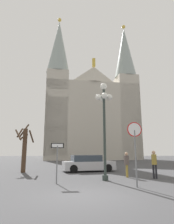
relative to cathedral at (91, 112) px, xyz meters
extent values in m
plane|color=#424244|center=(-2.02, -32.54, -9.92)|extent=(120.00, 120.00, 0.00)
cube|color=#BCB5A5|center=(-0.11, 0.88, -2.24)|extent=(20.08, 12.66, 15.37)
pyramid|color=#BCB5A5|center=(0.42, -3.26, 7.20)|extent=(6.82, 2.83, 3.50)
cylinder|color=gold|center=(0.42, -3.26, 9.85)|extent=(0.70, 0.70, 1.80)
cube|color=#BCB5A5|center=(-6.99, -3.07, -1.22)|extent=(4.78, 4.78, 17.40)
cone|color=gray|center=(-6.99, -3.07, 13.48)|extent=(4.69, 4.69, 12.01)
sphere|color=gold|center=(-6.99, -3.07, 19.89)|extent=(0.80, 0.80, 0.80)
cube|color=#BCB5A5|center=(7.54, -1.20, -1.22)|extent=(4.78, 4.78, 17.40)
cone|color=gray|center=(7.54, -1.20, 13.48)|extent=(4.69, 4.69, 12.01)
sphere|color=gold|center=(7.54, -1.20, 19.89)|extent=(0.80, 0.80, 0.80)
cylinder|color=slate|center=(0.43, -30.80, -8.54)|extent=(0.08, 0.08, 2.77)
cylinder|color=red|center=(0.43, -30.80, -7.12)|extent=(0.75, 0.07, 0.74)
cylinder|color=white|center=(0.43, -30.82, -7.12)|extent=(0.65, 0.03, 0.65)
cylinder|color=slate|center=(-3.60, -29.59, -8.91)|extent=(0.07, 0.07, 2.02)
cube|color=black|center=(-3.60, -29.59, -7.90)|extent=(0.72, 0.09, 0.27)
cube|color=white|center=(-3.60, -29.61, -7.90)|extent=(0.60, 0.06, 0.19)
cylinder|color=#2D3833|center=(-0.82, -28.56, -7.10)|extent=(0.16, 0.16, 5.65)
cylinder|color=#2D3833|center=(-0.82, -28.56, -9.77)|extent=(0.36, 0.36, 0.30)
sphere|color=white|center=(-0.82, -28.56, -4.06)|extent=(0.43, 0.43, 0.43)
sphere|color=white|center=(-0.47, -28.56, -4.79)|extent=(0.39, 0.39, 0.39)
cylinder|color=#2D3833|center=(-0.65, -28.56, -4.79)|extent=(0.05, 0.35, 0.05)
sphere|color=white|center=(-0.82, -28.20, -4.79)|extent=(0.39, 0.39, 0.39)
cylinder|color=#2D3833|center=(-0.82, -28.38, -4.79)|extent=(0.35, 0.05, 0.05)
sphere|color=white|center=(-1.17, -28.56, -4.79)|extent=(0.39, 0.39, 0.39)
cylinder|color=#2D3833|center=(-1.00, -28.56, -4.79)|extent=(0.05, 0.35, 0.05)
sphere|color=white|center=(-0.82, -28.91, -4.79)|extent=(0.39, 0.39, 0.39)
cylinder|color=#2D3833|center=(-0.82, -28.73, -4.79)|extent=(0.35, 0.05, 0.05)
cylinder|color=#473323|center=(-6.98, -24.00, -8.14)|extent=(0.37, 0.37, 3.57)
cylinder|color=#473323|center=(-7.18, -23.73, -7.02)|extent=(0.68, 0.54, 0.55)
cylinder|color=#473323|center=(-6.44, -24.04, -7.01)|extent=(0.22, 1.17, 0.99)
cylinder|color=#473323|center=(-7.45, -23.95, -6.69)|extent=(0.22, 1.04, 0.86)
cylinder|color=#473323|center=(-7.18, -23.69, -6.49)|extent=(0.77, 0.58, 1.21)
cylinder|color=#473323|center=(-7.45, -24.37, -6.89)|extent=(0.90, 1.08, 0.98)
cube|color=#B7B7BC|center=(-1.59, -23.40, -9.42)|extent=(4.65, 2.72, 0.70)
cube|color=#333D47|center=(-1.80, -23.45, -8.81)|extent=(2.74, 2.10, 0.52)
cylinder|color=black|center=(-0.33, -22.29, -9.60)|extent=(0.67, 0.36, 0.64)
cylinder|color=black|center=(0.04, -23.81, -9.60)|extent=(0.67, 0.36, 0.64)
cylinder|color=black|center=(-3.21, -22.98, -9.60)|extent=(0.67, 0.36, 0.64)
cylinder|color=black|center=(-2.84, -24.51, -9.60)|extent=(0.67, 0.36, 0.64)
cylinder|color=black|center=(2.37, -27.87, -9.49)|extent=(0.12, 0.12, 0.86)
cylinder|color=black|center=(2.52, -27.93, -9.49)|extent=(0.12, 0.12, 0.86)
cylinder|color=olive|center=(2.45, -27.90, -8.74)|extent=(0.32, 0.32, 0.65)
sphere|color=tan|center=(2.45, -27.90, -8.30)|extent=(0.23, 0.23, 0.23)
cylinder|color=olive|center=(0.81, -27.17, -9.52)|extent=(0.12, 0.12, 0.81)
cylinder|color=olive|center=(0.81, -27.33, -9.52)|extent=(0.12, 0.12, 0.81)
cylinder|color=#594C47|center=(0.81, -27.25, -8.81)|extent=(0.32, 0.32, 0.61)
sphere|color=tan|center=(0.81, -27.25, -8.40)|extent=(0.22, 0.22, 0.22)
camera|label=1|loc=(-2.35, -40.51, -8.19)|focal=30.87mm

